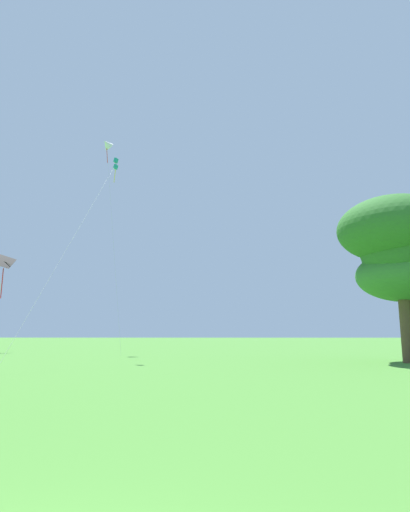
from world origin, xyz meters
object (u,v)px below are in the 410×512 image
at_px(kite_white_distant, 107,144).
at_px(tree_left_oak, 401,250).
at_px(kite_teal_box, 114,168).
at_px(kite_black_large, 3,270).

xyz_separation_m(kite_white_distant, tree_left_oak, (22.95, -13.29, -13.61)).
height_order(kite_teal_box, kite_white_distant, kite_white_distant).
xyz_separation_m(kite_black_large, kite_white_distant, (10.77, -2.19, 12.51)).
height_order(kite_white_distant, tree_left_oak, kite_white_distant).
bearing_deg(kite_white_distant, kite_teal_box, -72.06).
bearing_deg(kite_white_distant, kite_black_large, 168.51).
relative_size(kite_teal_box, kite_white_distant, 0.68).
bearing_deg(kite_black_large, kite_white_distant, -11.49).
xyz_separation_m(kite_black_large, kite_teal_box, (14.37, -13.33, 5.53)).
bearing_deg(kite_teal_box, kite_white_distant, 107.94).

